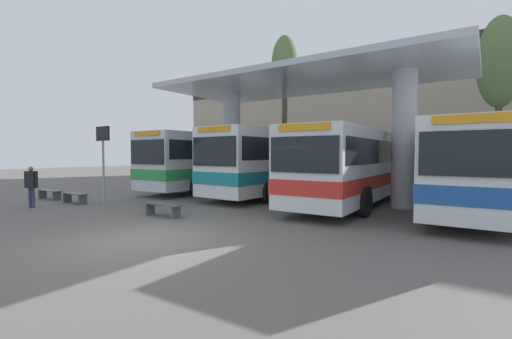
{
  "coord_description": "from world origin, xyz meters",
  "views": [
    {
      "loc": [
        7.21,
        -5.6,
        2.18
      ],
      "look_at": [
        0.0,
        5.03,
        1.6
      ],
      "focal_mm": 24.0,
      "sensor_mm": 36.0,
      "label": 1
    }
  ],
  "objects": [
    {
      "name": "ground_plane",
      "position": [
        0.0,
        0.0,
        0.0
      ],
      "size": [
        100.0,
        100.0,
        0.0
      ],
      "primitive_type": "plane",
      "color": "#605B56"
    },
    {
      "name": "waiting_bench_far_platform",
      "position": [
        -10.21,
        2.36,
        0.34
      ],
      "size": [
        1.76,
        0.44,
        0.46
      ],
      "color": "#4C5156",
      "rests_on": "ground_plane"
    },
    {
      "name": "station_canopy",
      "position": [
        0.0,
        9.14,
        4.73
      ],
      "size": [
        13.81,
        6.56,
        5.76
      ],
      "color": "silver",
      "rests_on": "ground_plane"
    },
    {
      "name": "transit_bus_left_bay",
      "position": [
        -6.58,
        10.68,
        1.86
      ],
      "size": [
        2.97,
        11.14,
        3.32
      ],
      "rotation": [
        0.0,
        0.0,
        3.16
      ],
      "color": "silver",
      "rests_on": "ground_plane"
    },
    {
      "name": "townhouse_backdrop",
      "position": [
        0.0,
        22.36,
        6.11
      ],
      "size": [
        40.0,
        0.58,
        10.53
      ],
      "color": "tan",
      "rests_on": "ground_plane"
    },
    {
      "name": "transit_bus_far_right_bay",
      "position": [
        6.79,
        10.29,
        1.79
      ],
      "size": [
        2.96,
        12.33,
        3.18
      ],
      "rotation": [
        0.0,
        0.0,
        3.16
      ],
      "color": "silver",
      "rests_on": "ground_plane"
    },
    {
      "name": "transit_bus_center_bay",
      "position": [
        -1.87,
        10.66,
        1.87
      ],
      "size": [
        3.23,
        11.35,
        3.35
      ],
      "rotation": [
        0.0,
        0.0,
        3.09
      ],
      "color": "white",
      "rests_on": "ground_plane"
    },
    {
      "name": "parked_car_street",
      "position": [
        -1.47,
        18.36,
        1.03
      ],
      "size": [
        4.53,
        2.02,
        2.11
      ],
      "rotation": [
        0.0,
        0.0,
        -0.01
      ],
      "color": "silver",
      "rests_on": "ground_plane"
    },
    {
      "name": "info_sign_platform",
      "position": [
        -6.17,
        2.68,
        2.36
      ],
      "size": [
        0.9,
        0.09,
        3.34
      ],
      "color": "gray",
      "rests_on": "ground_plane"
    },
    {
      "name": "poplar_tree_behind_right",
      "position": [
        -4.42,
        15.05,
        7.96
      ],
      "size": [
        1.8,
        1.8,
        10.27
      ],
      "color": "#473A2B",
      "rests_on": "ground_plane"
    },
    {
      "name": "waiting_bench_mid_platform",
      "position": [
        -2.13,
        2.36,
        0.34
      ],
      "size": [
        1.65,
        0.44,
        0.46
      ],
      "color": "#4C5156",
      "rests_on": "ground_plane"
    },
    {
      "name": "pedestrian_waiting",
      "position": [
        -8.11,
        0.72,
        1.02
      ],
      "size": [
        0.61,
        0.37,
        1.68
      ],
      "rotation": [
        0.0,
        0.0,
        0.33
      ],
      "color": "#333856",
      "rests_on": "ground_plane"
    },
    {
      "name": "transit_bus_right_bay",
      "position": [
        2.41,
        9.99,
        1.77
      ],
      "size": [
        2.91,
        12.37,
        3.14
      ],
      "rotation": [
        0.0,
        0.0,
        3.16
      ],
      "color": "silver",
      "rests_on": "ground_plane"
    },
    {
      "name": "poplar_tree_behind_left",
      "position": [
        7.63,
        17.37,
        7.08
      ],
      "size": [
        2.26,
        2.26,
        9.67
      ],
      "color": "#473A2B",
      "rests_on": "ground_plane"
    },
    {
      "name": "waiting_bench_near_pillar",
      "position": [
        -7.91,
        2.36,
        0.34
      ],
      "size": [
        1.61,
        0.44,
        0.46
      ],
      "color": "#4C5156",
      "rests_on": "ground_plane"
    }
  ]
}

